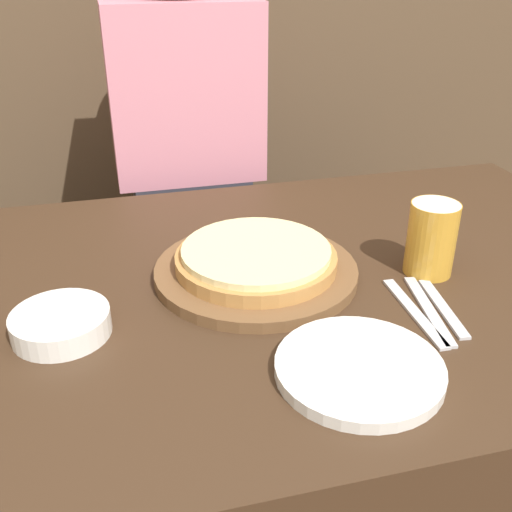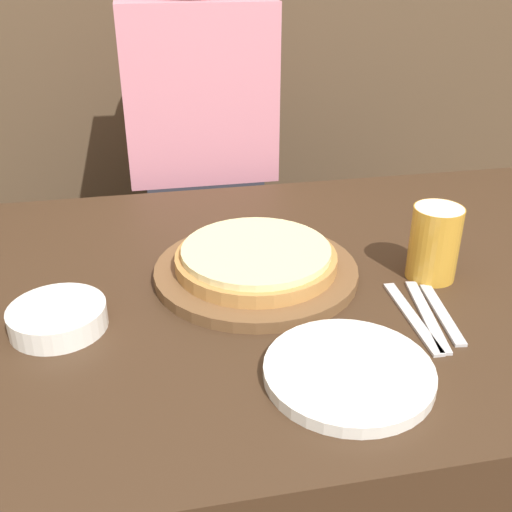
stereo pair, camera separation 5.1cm
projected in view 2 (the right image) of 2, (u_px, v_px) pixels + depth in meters
dining_table at (293, 430)px, 1.20m from camera, size 1.36×0.89×0.71m
pizza_on_board at (256, 264)px, 1.03m from camera, size 0.35×0.35×0.06m
beer_glass at (435, 240)px, 1.01m from camera, size 0.08×0.08×0.13m
dinner_plate at (349, 372)px, 0.79m from camera, size 0.23×0.23×0.02m
side_bowl at (58, 317)px, 0.89m from camera, size 0.14×0.14×0.04m
fork at (412, 317)px, 0.92m from camera, size 0.02×0.20×0.00m
dinner_knife at (427, 315)px, 0.93m from camera, size 0.05×0.20×0.00m
spoon at (442, 313)px, 0.93m from camera, size 0.04×0.17×0.00m
diner_person at (203, 193)px, 1.60m from camera, size 0.37×0.20×1.29m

